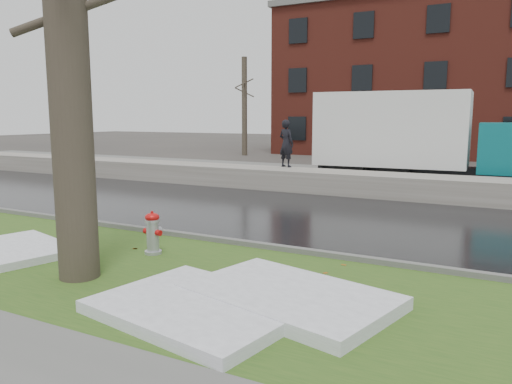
% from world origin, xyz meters
% --- Properties ---
extents(ground, '(120.00, 120.00, 0.00)m').
position_xyz_m(ground, '(0.00, 0.00, 0.00)').
color(ground, '#47423D').
rests_on(ground, ground).
extents(verge, '(60.00, 4.50, 0.04)m').
position_xyz_m(verge, '(0.00, -1.25, 0.02)').
color(verge, '#2D511B').
rests_on(verge, ground).
extents(road, '(60.00, 7.00, 0.03)m').
position_xyz_m(road, '(0.00, 4.50, 0.01)').
color(road, black).
rests_on(road, ground).
extents(parking_lot, '(60.00, 9.00, 0.03)m').
position_xyz_m(parking_lot, '(0.00, 13.00, 0.01)').
color(parking_lot, slate).
rests_on(parking_lot, ground).
extents(curb, '(60.00, 0.15, 0.14)m').
position_xyz_m(curb, '(0.00, 1.00, 0.07)').
color(curb, slate).
rests_on(curb, ground).
extents(snowbank, '(60.00, 1.60, 0.75)m').
position_xyz_m(snowbank, '(0.00, 8.70, 0.38)').
color(snowbank, '#A09A92').
rests_on(snowbank, ground).
extents(brick_building, '(26.00, 12.00, 10.00)m').
position_xyz_m(brick_building, '(2.00, 30.00, 5.00)').
color(brick_building, maroon).
rests_on(brick_building, ground).
extents(bg_tree_left, '(1.40, 1.62, 6.50)m').
position_xyz_m(bg_tree_left, '(-12.00, 22.00, 3.33)').
color(bg_tree_left, brown).
rests_on(bg_tree_left, ground).
extents(bg_tree_center, '(1.40, 1.62, 6.50)m').
position_xyz_m(bg_tree_center, '(-6.00, 26.00, 3.33)').
color(bg_tree_center, brown).
rests_on(bg_tree_center, ground).
extents(fire_hydrant, '(0.40, 0.34, 0.82)m').
position_xyz_m(fire_hydrant, '(-1.43, -0.34, 0.48)').
color(fire_hydrant, '#A9ABB1').
rests_on(fire_hydrant, verge).
extents(tree, '(1.46, 1.65, 7.94)m').
position_xyz_m(tree, '(-1.59, -1.98, 4.04)').
color(tree, brown).
rests_on(tree, verge).
extents(box_truck, '(10.59, 2.90, 3.52)m').
position_xyz_m(box_truck, '(1.28, 11.85, 1.86)').
color(box_truck, black).
rests_on(box_truck, ground).
extents(worker, '(0.73, 0.59, 1.74)m').
position_xyz_m(worker, '(-3.10, 9.30, 1.62)').
color(worker, black).
rests_on(worker, snowbank).
extents(snow_patch_near, '(2.91, 2.42, 0.16)m').
position_xyz_m(snow_patch_near, '(0.97, -2.30, 0.12)').
color(snow_patch_near, white).
rests_on(snow_patch_near, verge).
extents(snow_patch_far, '(2.55, 2.13, 0.14)m').
position_xyz_m(snow_patch_far, '(-3.78, -1.52, 0.11)').
color(snow_patch_far, white).
rests_on(snow_patch_far, verge).
extents(snow_patch_side, '(3.15, 2.41, 0.18)m').
position_xyz_m(snow_patch_side, '(1.86, -1.43, 0.13)').
color(snow_patch_side, white).
rests_on(snow_patch_side, verge).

